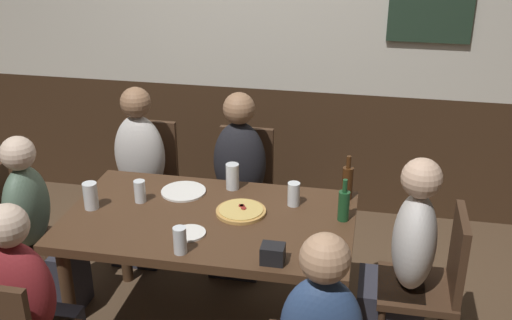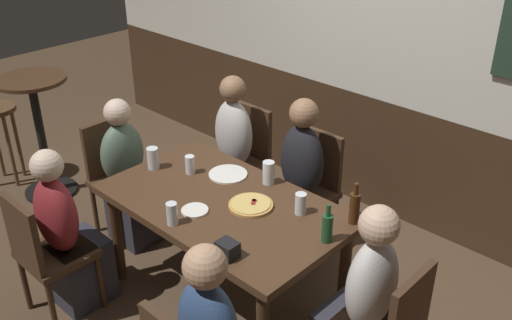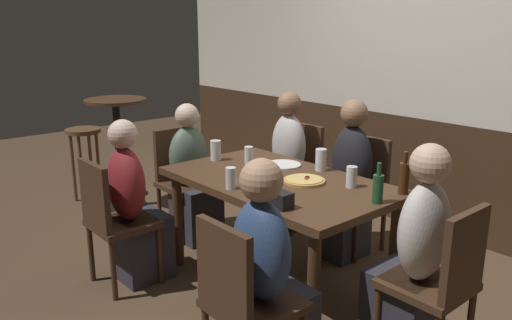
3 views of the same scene
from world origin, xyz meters
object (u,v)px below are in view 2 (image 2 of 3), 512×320
at_px(chair_mid_far, 311,184).
at_px(beer_bottle_brown, 354,207).
at_px(person_head_east, 361,313).
at_px(person_mid_far, 297,191).
at_px(person_left_near, 69,242).
at_px(pizza, 251,205).
at_px(beer_bottle_green, 327,227).
at_px(dining_table, 224,213).
at_px(person_left_far, 230,161).
at_px(chair_left_near, 44,250).
at_px(beer_glass_half, 153,160).
at_px(chair_head_west, 116,172).
at_px(pint_glass_amber, 172,215).
at_px(tumbler_water, 301,205).
at_px(tumbler_short, 268,174).
at_px(plate_white_small, 195,210).
at_px(beer_glass_tall, 190,165).
at_px(condiment_caddy, 228,249).
at_px(plate_white_large, 228,174).
at_px(side_bar_table, 40,128).
at_px(chair_left_far, 244,155).
at_px(person_head_west, 129,182).

relative_size(chair_mid_far, beer_bottle_brown, 3.41).
bearing_deg(chair_mid_far, person_head_east, -40.30).
bearing_deg(person_mid_far, person_left_near, -115.60).
bearing_deg(pizza, beer_bottle_green, 3.39).
distance_m(dining_table, person_left_far, 0.99).
xyz_separation_m(person_left_near, pizza, (0.83, 0.77, 0.28)).
xyz_separation_m(chair_left_near, beer_glass_half, (0.02, 0.84, 0.31)).
relative_size(dining_table, chair_left_near, 1.74).
xyz_separation_m(chair_head_west, person_left_far, (0.51, 0.70, 0.01)).
relative_size(pint_glass_amber, tumbler_water, 1.02).
relative_size(chair_left_near, pizza, 3.26).
height_order(person_left_near, beer_bottle_brown, person_left_near).
relative_size(person_left_far, beer_bottle_brown, 4.58).
bearing_deg(chair_left_near, beer_bottle_brown, 41.52).
xyz_separation_m(tumbler_water, beer_bottle_green, (0.28, -0.11, 0.03)).
bearing_deg(person_mid_far, tumbler_short, -82.36).
height_order(beer_bottle_green, plate_white_small, beer_bottle_green).
xyz_separation_m(dining_table, beer_glass_tall, (-0.42, 0.09, 0.14)).
distance_m(dining_table, condiment_caddy, 0.56).
xyz_separation_m(chair_mid_far, plate_white_large, (-0.22, -0.62, 0.25)).
distance_m(tumbler_water, side_bar_table, 2.53).
bearing_deg(beer_bottle_green, beer_glass_half, -174.32).
distance_m(pizza, plate_white_small, 0.34).
bearing_deg(plate_white_small, side_bar_table, 177.85).
xyz_separation_m(beer_bottle_green, condiment_caddy, (-0.29, -0.47, -0.05)).
bearing_deg(tumbler_short, person_head_east, -19.84).
xyz_separation_m(pint_glass_amber, plate_white_large, (-0.18, 0.61, -0.05)).
distance_m(beer_glass_tall, pint_glass_amber, 0.59).
bearing_deg(side_bar_table, tumbler_short, 12.42).
height_order(pint_glass_amber, beer_bottle_green, beer_bottle_green).
distance_m(beer_glass_half, tumbler_short, 0.80).
xyz_separation_m(dining_table, beer_glass_half, (-0.65, -0.03, 0.15)).
relative_size(dining_table, beer_glass_tall, 12.13).
distance_m(chair_head_west, beer_bottle_brown, 1.95).
bearing_deg(beer_glass_tall, plate_white_small, -37.78).
bearing_deg(pint_glass_amber, beer_glass_tall, 129.28).
relative_size(beer_bottle_brown, side_bar_table, 0.25).
bearing_deg(condiment_caddy, tumbler_short, 116.70).
relative_size(person_mid_far, beer_bottle_brown, 4.61).
height_order(person_mid_far, pint_glass_amber, person_mid_far).
distance_m(chair_mid_far, tumbler_short, 0.60).
height_order(pint_glass_amber, tumbler_water, pint_glass_amber).
relative_size(chair_left_near, pint_glass_amber, 6.47).
xyz_separation_m(plate_white_small, side_bar_table, (-2.03, 0.08, -0.13)).
height_order(chair_head_west, beer_glass_half, beer_glass_half).
relative_size(person_left_far, side_bar_table, 1.13).
bearing_deg(plate_white_large, beer_bottle_green, -8.81).
bearing_deg(chair_left_far, person_head_west, -111.68).
distance_m(person_head_west, plate_white_small, 1.03).
bearing_deg(person_head_west, beer_bottle_brown, 11.62).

